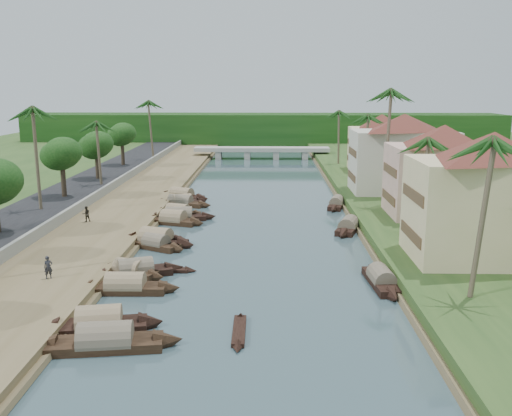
{
  "coord_description": "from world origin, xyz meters",
  "views": [
    {
      "loc": [
        1.48,
        -46.7,
        14.84
      ],
      "look_at": [
        0.13,
        13.31,
        2.0
      ],
      "focal_mm": 40.0,
      "sensor_mm": 36.0,
      "label": 1
    }
  ],
  "objects_px": {
    "sampan_0": "(106,342)",
    "person_near": "(48,267)",
    "sampan_1": "(99,324)",
    "bridge": "(262,151)",
    "building_near": "(490,195)"
  },
  "relations": [
    {
      "from": "person_near",
      "to": "sampan_0",
      "type": "bearing_deg",
      "value": -87.44
    },
    {
      "from": "person_near",
      "to": "bridge",
      "type": "bearing_deg",
      "value": 46.41
    },
    {
      "from": "bridge",
      "to": "sampan_1",
      "type": "relative_size",
      "value": 3.39
    },
    {
      "from": "bridge",
      "to": "sampan_0",
      "type": "bearing_deg",
      "value": -95.09
    },
    {
      "from": "sampan_0",
      "to": "sampan_1",
      "type": "distance_m",
      "value": 2.7
    },
    {
      "from": "sampan_0",
      "to": "person_near",
      "type": "distance_m",
      "value": 12.16
    },
    {
      "from": "person_near",
      "to": "sampan_1",
      "type": "bearing_deg",
      "value": -84.1
    },
    {
      "from": "bridge",
      "to": "person_near",
      "type": "relative_size",
      "value": 16.24
    },
    {
      "from": "bridge",
      "to": "sampan_0",
      "type": "xyz_separation_m",
      "value": [
        -7.87,
        -88.43,
        -1.3
      ]
    },
    {
      "from": "building_near",
      "to": "person_near",
      "type": "distance_m",
      "value": 34.51
    },
    {
      "from": "bridge",
      "to": "building_near",
      "type": "relative_size",
      "value": 1.89
    },
    {
      "from": "sampan_0",
      "to": "person_near",
      "type": "bearing_deg",
      "value": 117.63
    },
    {
      "from": "sampan_0",
      "to": "person_near",
      "type": "relative_size",
      "value": 5.37
    },
    {
      "from": "building_near",
      "to": "person_near",
      "type": "relative_size",
      "value": 8.61
    },
    {
      "from": "bridge",
      "to": "building_near",
      "type": "xyz_separation_m",
      "value": [
        18.99,
        -74.0,
        4.66
      ]
    }
  ]
}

